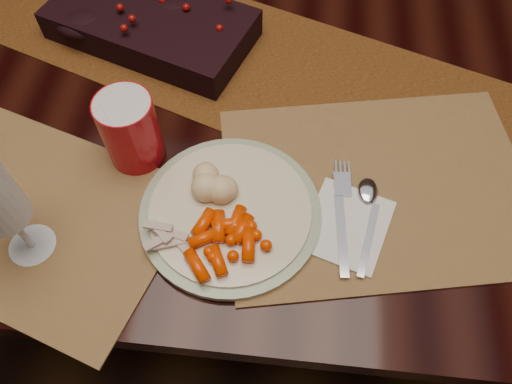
# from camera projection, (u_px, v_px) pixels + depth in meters

# --- Properties ---
(floor) EXTENTS (5.00, 5.00, 0.00)m
(floor) POSITION_uv_depth(u_px,v_px,m) (256.00, 247.00, 1.54)
(floor) COLOR black
(floor) RESTS_ON ground
(dining_table) EXTENTS (1.80, 1.00, 0.75)m
(dining_table) POSITION_uv_depth(u_px,v_px,m) (255.00, 182.00, 1.22)
(dining_table) COLOR black
(dining_table) RESTS_ON floor
(table_runner) EXTENTS (1.56, 0.83, 0.00)m
(table_runner) POSITION_uv_depth(u_px,v_px,m) (230.00, 57.00, 0.91)
(table_runner) COLOR #512B10
(table_runner) RESTS_ON dining_table
(centerpiece) EXTENTS (0.41, 0.30, 0.07)m
(centerpiece) POSITION_uv_depth(u_px,v_px,m) (150.00, 20.00, 0.91)
(centerpiece) COLOR black
(centerpiece) RESTS_ON table_runner
(placemat_main) EXTENTS (0.52, 0.43, 0.00)m
(placemat_main) POSITION_uv_depth(u_px,v_px,m) (378.00, 186.00, 0.77)
(placemat_main) COLOR brown
(placemat_main) RESTS_ON dining_table
(placemat_second) EXTENTS (0.48, 0.41, 0.00)m
(placemat_second) POSITION_uv_depth(u_px,v_px,m) (39.00, 218.00, 0.74)
(placemat_second) COLOR brown
(placemat_second) RESTS_ON dining_table
(dinner_plate) EXTENTS (0.34, 0.34, 0.01)m
(dinner_plate) POSITION_uv_depth(u_px,v_px,m) (230.00, 212.00, 0.73)
(dinner_plate) COLOR beige
(dinner_plate) RESTS_ON placemat_main
(baby_carrots) EXTENTS (0.14, 0.12, 0.02)m
(baby_carrots) POSITION_uv_depth(u_px,v_px,m) (236.00, 242.00, 0.69)
(baby_carrots) COLOR #DC3400
(baby_carrots) RESTS_ON dinner_plate
(mashed_potatoes) EXTENTS (0.10, 0.10, 0.05)m
(mashed_potatoes) POSITION_uv_depth(u_px,v_px,m) (212.00, 175.00, 0.73)
(mashed_potatoes) COLOR tan
(mashed_potatoes) RESTS_ON dinner_plate
(turkey_shreds) EXTENTS (0.07, 0.06, 0.02)m
(turkey_shreds) POSITION_uv_depth(u_px,v_px,m) (168.00, 235.00, 0.70)
(turkey_shreds) COLOR #9F8F81
(turkey_shreds) RESTS_ON dinner_plate
(napkin) EXTENTS (0.15, 0.16, 0.00)m
(napkin) POSITION_uv_depth(u_px,v_px,m) (347.00, 225.00, 0.73)
(napkin) COLOR silver
(napkin) RESTS_ON placemat_main
(fork) EXTENTS (0.04, 0.17, 0.00)m
(fork) POSITION_uv_depth(u_px,v_px,m) (342.00, 221.00, 0.73)
(fork) COLOR silver
(fork) RESTS_ON napkin
(spoon) EXTENTS (0.06, 0.15, 0.00)m
(spoon) POSITION_uv_depth(u_px,v_px,m) (368.00, 223.00, 0.72)
(spoon) COLOR silver
(spoon) RESTS_ON napkin
(red_cup) EXTENTS (0.10, 0.10, 0.12)m
(red_cup) POSITION_uv_depth(u_px,v_px,m) (130.00, 130.00, 0.75)
(red_cup) COLOR #A30C14
(red_cup) RESTS_ON placemat_main
(wine_glass) EXTENTS (0.09, 0.09, 0.19)m
(wine_glass) POSITION_uv_depth(u_px,v_px,m) (5.00, 214.00, 0.63)
(wine_glass) COLOR white
(wine_glass) RESTS_ON dining_table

